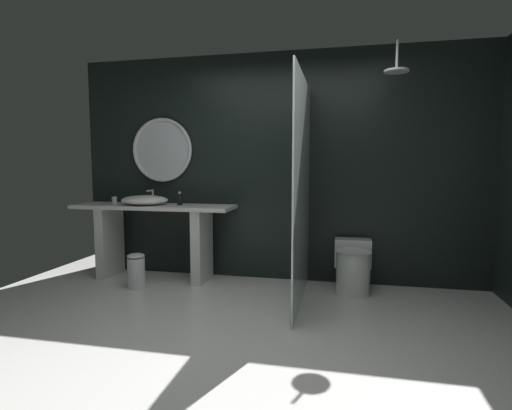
# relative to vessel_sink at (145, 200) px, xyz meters

# --- Properties ---
(ground_plane) EXTENTS (5.76, 5.76, 0.00)m
(ground_plane) POSITION_rel_vessel_sink_xyz_m (1.51, -1.54, -0.93)
(ground_plane) COLOR silver
(back_wall_panel) EXTENTS (4.80, 0.10, 2.60)m
(back_wall_panel) POSITION_rel_vessel_sink_xyz_m (1.51, 0.36, 0.37)
(back_wall_panel) COLOR black
(back_wall_panel) RESTS_ON ground_plane
(vanity_counter) EXTENTS (1.89, 0.53, 0.87)m
(vanity_counter) POSITION_rel_vessel_sink_xyz_m (0.10, 0.03, -0.37)
(vanity_counter) COLOR silver
(vanity_counter) RESTS_ON ground_plane
(vessel_sink) EXTENTS (0.55, 0.45, 0.17)m
(vessel_sink) POSITION_rel_vessel_sink_xyz_m (0.00, 0.00, 0.00)
(vessel_sink) COLOR white
(vessel_sink) RESTS_ON vanity_counter
(tumbler_cup) EXTENTS (0.06, 0.06, 0.09)m
(tumbler_cup) POSITION_rel_vessel_sink_xyz_m (-0.41, 0.04, -0.01)
(tumbler_cup) COLOR silver
(tumbler_cup) RESTS_ON vanity_counter
(soap_dispenser) EXTENTS (0.06, 0.06, 0.16)m
(soap_dispenser) POSITION_rel_vessel_sink_xyz_m (0.42, 0.04, 0.01)
(soap_dispenser) COLOR black
(soap_dispenser) RESTS_ON vanity_counter
(round_wall_mirror) EXTENTS (0.77, 0.04, 0.77)m
(round_wall_mirror) POSITION_rel_vessel_sink_xyz_m (0.10, 0.27, 0.59)
(round_wall_mirror) COLOR silver
(shower_glass_panel) EXTENTS (0.02, 1.43, 2.16)m
(shower_glass_panel) POSITION_rel_vessel_sink_xyz_m (1.86, -0.40, 0.15)
(shower_glass_panel) COLOR silver
(shower_glass_panel) RESTS_ON ground_plane
(rain_shower_head) EXTENTS (0.23, 0.23, 0.30)m
(rain_shower_head) POSITION_rel_vessel_sink_xyz_m (2.72, -0.15, 1.31)
(rain_shower_head) COLOR silver
(toilet) EXTENTS (0.39, 0.56, 0.53)m
(toilet) POSITION_rel_vessel_sink_xyz_m (2.37, 0.01, -0.65)
(toilet) COLOR white
(toilet) RESTS_ON ground_plane
(waste_bin) EXTENTS (0.19, 0.19, 0.38)m
(waste_bin) POSITION_rel_vessel_sink_xyz_m (0.07, -0.37, -0.73)
(waste_bin) COLOR silver
(waste_bin) RESTS_ON ground_plane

